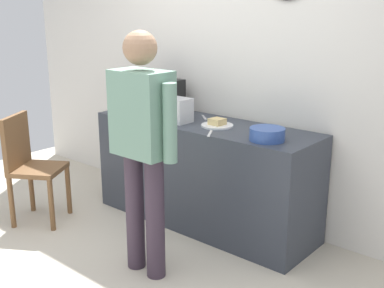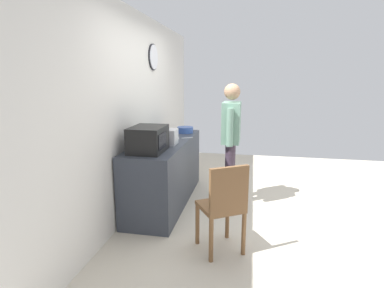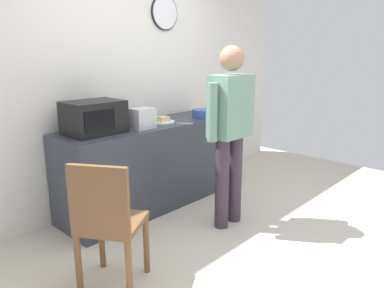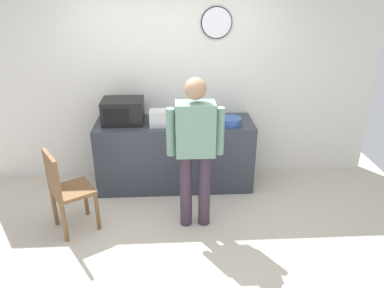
# 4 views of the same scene
# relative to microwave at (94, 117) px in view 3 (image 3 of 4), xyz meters

# --- Properties ---
(ground_plane) EXTENTS (6.00, 6.00, 0.00)m
(ground_plane) POSITION_rel_microwave_xyz_m (0.62, -1.24, -1.04)
(ground_plane) COLOR beige
(back_wall) EXTENTS (5.40, 0.13, 2.60)m
(back_wall) POSITION_rel_microwave_xyz_m (0.62, 0.36, 0.26)
(back_wall) COLOR silver
(back_wall) RESTS_ON ground_plane
(kitchen_counter) EXTENTS (1.98, 0.62, 0.89)m
(kitchen_counter) POSITION_rel_microwave_xyz_m (0.63, -0.02, -0.60)
(kitchen_counter) COLOR #333842
(kitchen_counter) RESTS_ON ground_plane
(microwave) EXTENTS (0.50, 0.39, 0.30)m
(microwave) POSITION_rel_microwave_xyz_m (0.00, 0.00, 0.00)
(microwave) COLOR black
(microwave) RESTS_ON kitchen_counter
(sandwich_plate) EXTENTS (0.26, 0.26, 0.07)m
(sandwich_plate) POSITION_rel_microwave_xyz_m (0.80, -0.05, -0.13)
(sandwich_plate) COLOR white
(sandwich_plate) RESTS_ON kitchen_counter
(salad_bowl) EXTENTS (0.25, 0.25, 0.09)m
(salad_bowl) POSITION_rel_microwave_xyz_m (1.33, -0.15, -0.10)
(salad_bowl) COLOR #33519E
(salad_bowl) RESTS_ON kitchen_counter
(toaster) EXTENTS (0.22, 0.18, 0.20)m
(toaster) POSITION_rel_microwave_xyz_m (0.44, -0.14, -0.05)
(toaster) COLOR silver
(toaster) RESTS_ON kitchen_counter
(fork_utensil) EXTENTS (0.10, 0.16, 0.01)m
(fork_utensil) POSITION_rel_microwave_xyz_m (0.90, -0.28, -0.15)
(fork_utensil) COLOR silver
(fork_utensil) RESTS_ON kitchen_counter
(spoon_utensil) EXTENTS (0.14, 0.13, 0.01)m
(spoon_utensil) POSITION_rel_microwave_xyz_m (0.52, 0.12, -0.15)
(spoon_utensil) COLOR silver
(spoon_utensil) RESTS_ON kitchen_counter
(person_standing) EXTENTS (0.59, 0.24, 1.67)m
(person_standing) POSITION_rel_microwave_xyz_m (0.84, -0.91, -0.06)
(person_standing) COLOR #3A2D3B
(person_standing) RESTS_ON ground_plane
(wooden_chair) EXTENTS (0.55, 0.55, 0.94)m
(wooden_chair) POSITION_rel_microwave_xyz_m (-0.53, -0.95, -0.52)
(wooden_chair) COLOR brown
(wooden_chair) RESTS_ON ground_plane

